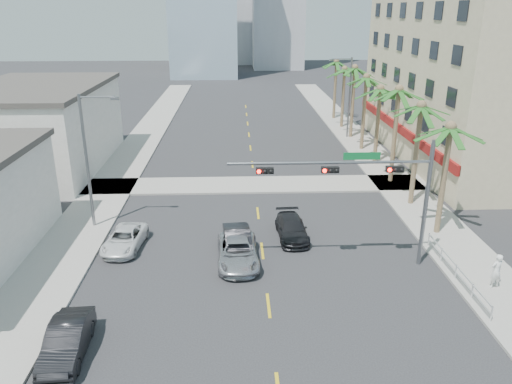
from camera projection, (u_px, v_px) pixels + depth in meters
The scene contains 24 objects.
ground at pixel (275, 358), 21.17m from camera, with size 260.00×260.00×0.00m, color #262628.
sidewalk_right at pixel (404, 191), 40.35m from camera, with size 4.00×120.00×0.15m, color gray.
sidewalk_left at pixel (104, 195), 39.44m from camera, with size 4.00×120.00×0.15m, color gray.
sidewalk_cross at pixel (255, 185), 41.77m from camera, with size 80.00×4.00×0.15m, color gray.
building_right at pixel (482, 81), 47.54m from camera, with size 15.25×28.00×15.00m.
building_left_far at pixel (39, 129), 45.43m from camera, with size 11.00×18.00×7.20m, color beige.
traffic_signal_mast at pixel (371, 183), 27.10m from camera, with size 11.12×0.54×7.20m.
palm_tree_0 at pixel (451, 128), 30.41m from camera, with size 4.80×4.80×7.80m.
palm_tree_1 at pixel (421, 107), 35.17m from camera, with size 4.80×4.80×8.16m.
palm_tree_2 at pixel (399, 91), 39.92m from camera, with size 4.80×4.80×8.52m.
palm_tree_3 at pixel (380, 89), 45.04m from camera, with size 4.80×4.80×7.80m.
palm_tree_4 at pixel (366, 78), 49.79m from camera, with size 4.80×4.80×8.16m.
palm_tree_5 at pixel (355, 69), 54.55m from camera, with size 4.80×4.80×8.52m.
palm_tree_6 at pixel (345, 70), 59.66m from camera, with size 4.80×4.80×7.80m.
palm_tree_7 at pixel (336, 62), 64.42m from camera, with size 4.80×4.80×8.16m.
streetlight_left at pixel (89, 155), 32.13m from camera, with size 2.55×0.25×9.00m.
streetlight_right at pixel (348, 94), 55.47m from camera, with size 2.55×0.25×9.00m.
guardrail at pixel (456, 270), 26.95m from camera, with size 0.08×8.08×1.00m.
car_parked_mid at pixel (67, 341), 21.12m from camera, with size 1.52×4.36×1.44m, color black.
car_parked_far at pixel (125, 239), 30.67m from camera, with size 2.03×4.41×1.23m, color white.
car_lane_left at pixel (238, 242), 30.07m from camera, with size 1.55×4.45×1.47m, color black.
car_lane_center at pixel (238, 252), 28.89m from camera, with size 2.31×5.02×1.39m, color #B3B3B8.
car_lane_right at pixel (292, 228), 32.10m from camera, with size 1.81×4.46×1.29m, color black.
pedestrian at pixel (496, 271), 25.98m from camera, with size 0.69×0.46×1.91m, color white.
Camera 1 is at (-1.50, -17.38, 13.95)m, focal length 35.00 mm.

